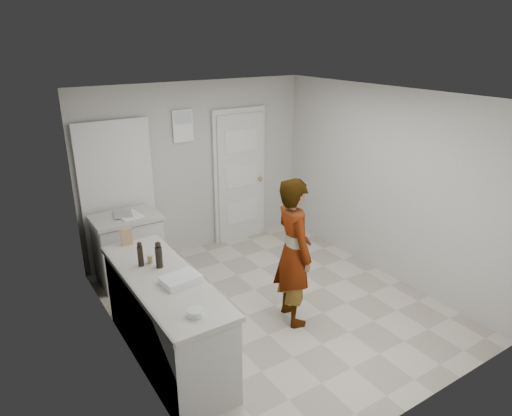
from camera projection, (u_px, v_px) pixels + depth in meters
ground at (274, 305)px, 5.55m from camera, size 4.00×4.00×0.00m
room_shell at (189, 186)px, 6.63m from camera, size 4.00×4.00×4.00m
main_counter at (167, 322)px, 4.51m from camera, size 0.64×1.96×0.93m
side_counter at (129, 251)px, 5.98m from camera, size 0.84×0.61×0.93m
person at (294, 252)px, 5.01m from camera, size 0.53×0.69×1.70m
cake_mix_box at (127, 237)px, 4.98m from camera, size 0.12×0.07×0.19m
spice_jar at (150, 259)px, 4.59m from camera, size 0.05×0.05×0.08m
oil_cruet_a at (159, 255)px, 4.48m from camera, size 0.07×0.07×0.28m
oil_cruet_b at (140, 254)px, 4.51m from camera, size 0.06×0.06×0.26m
baking_dish at (181, 279)px, 4.24m from camera, size 0.37×0.28×0.06m
egg_bowl at (195, 312)px, 3.74m from camera, size 0.13×0.13×0.05m
papers at (129, 215)px, 5.82m from camera, size 0.31×0.37×0.01m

